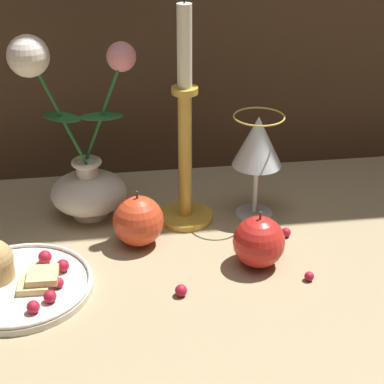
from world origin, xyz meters
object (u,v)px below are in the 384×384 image
Objects in this scene: apple_beside_vase at (259,242)px; vase at (82,162)px; candlestick at (185,148)px; apple_near_glass at (138,221)px; plate_with_pastries at (14,278)px; wine_glass at (258,144)px.

vase is at bearing 144.01° from apple_beside_vase.
candlestick is 3.97× the size of apple_near_glass.
vase is at bearing 63.32° from plate_with_pastries.
wine_glass reaches higher than apple_beside_vase.
apple_near_glass is at bearing -141.99° from candlestick.
apple_beside_vase reaches higher than plate_with_pastries.
apple_beside_vase is (0.09, -0.15, -0.09)m from candlestick.
candlestick is at bearing 31.16° from plate_with_pastries.
wine_glass reaches higher than plate_with_pastries.
wine_glass is 0.23m from apple_near_glass.
vase is 0.15m from apple_near_glass.
candlestick is at bearing 38.01° from apple_near_glass.
plate_with_pastries is at bearing -116.68° from vase.
vase is 1.75× the size of wine_glass.
apple_beside_vase is 0.97× the size of apple_near_glass.
candlestick is (-0.12, -0.00, 0.00)m from wine_glass.
wine_glass is 0.18m from apple_beside_vase.
wine_glass is 1.99× the size of apple_beside_vase.
vase reaches higher than apple_beside_vase.
plate_with_pastries is 0.21m from apple_near_glass.
wine_glass is at bearing 22.75° from plate_with_pastries.
plate_with_pastries is at bearing -178.22° from apple_beside_vase.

